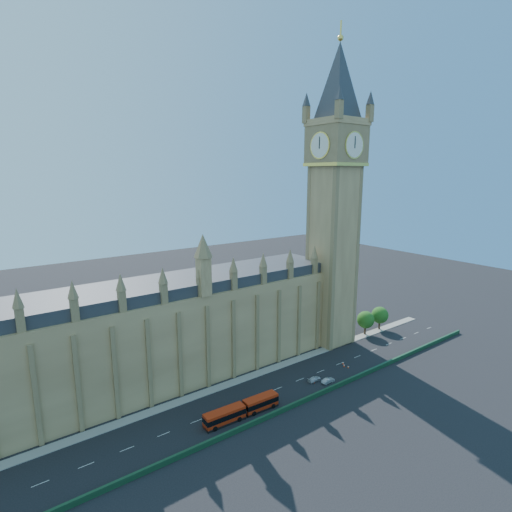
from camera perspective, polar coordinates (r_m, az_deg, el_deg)
ground at (r=109.03m, az=1.35°, el=-19.04°), size 400.00×400.00×0.00m
palace_westminster at (r=109.78m, az=-16.58°, el=-11.23°), size 120.00×20.00×28.00m
elizabeth_tower at (r=129.92m, az=11.23°, el=10.94°), size 20.59×20.59×105.00m
bridge_parapet at (r=102.79m, az=4.62°, el=-20.76°), size 160.00×0.60×1.20m
kerb_north at (r=115.67m, az=-1.65°, el=-17.06°), size 160.00×3.00×0.16m
tree_east_near at (r=146.99m, az=15.42°, el=-8.69°), size 6.00×6.00×8.50m
tree_east_far at (r=153.04m, az=17.31°, el=-7.98°), size 6.00×6.00×8.50m
red_bus at (r=99.71m, az=-2.01°, el=-21.08°), size 19.37×3.78×3.28m
car_grey at (r=105.24m, az=1.67°, el=-19.81°), size 4.21×1.83×1.41m
car_silver at (r=115.09m, az=10.27°, el=-17.10°), size 3.97×1.49×1.29m
car_white at (r=115.32m, az=8.34°, el=-16.99°), size 4.21×1.86×1.20m
cone_a at (r=124.39m, az=12.49°, el=-15.02°), size 0.51×0.51×0.78m
cone_b at (r=123.98m, az=13.05°, el=-15.17°), size 0.56×0.56×0.70m
cone_c at (r=125.77m, az=12.34°, el=-14.71°), size 0.49×0.49×0.76m
cone_d at (r=114.61m, az=8.31°, el=-17.32°), size 0.54×0.54×0.75m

